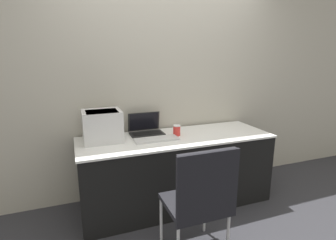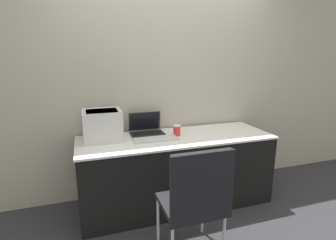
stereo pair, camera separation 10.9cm
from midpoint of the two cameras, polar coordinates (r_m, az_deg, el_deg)
ground_plane at (r=2.84m, az=5.40°, el=-20.67°), size 14.00×14.00×0.00m
wall_back at (r=3.06m, az=0.31°, el=8.08°), size 8.00×0.05×2.60m
table at (r=2.93m, az=2.86°, el=-10.85°), size 2.05×0.71×0.77m
printer at (r=2.70m, az=-13.00°, el=-0.87°), size 0.38×0.33×0.31m
laptop_left at (r=2.89m, az=-3.66°, el=-1.97°), size 0.36×0.25×0.23m
external_keyboard at (r=2.67m, az=-1.51°, el=-4.18°), size 0.45×0.16×0.02m
coffee_cup at (r=2.81m, az=3.05°, el=-2.29°), size 0.08×0.08×0.11m
chair at (r=2.05m, az=7.81°, el=-15.86°), size 0.48×0.44×0.96m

